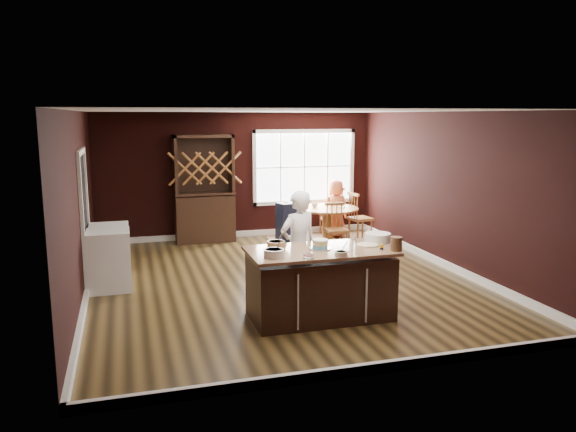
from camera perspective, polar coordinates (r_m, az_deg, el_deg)
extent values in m
plane|color=brown|center=(9.14, -0.69, -6.56)|extent=(7.00, 7.00, 0.00)
plane|color=white|center=(8.75, -0.73, 10.63)|extent=(7.00, 7.00, 0.00)
plane|color=black|center=(12.22, -5.12, 4.13)|extent=(6.00, 0.00, 6.00)
plane|color=black|center=(5.60, 8.93, -3.18)|extent=(6.00, 0.00, 6.00)
plane|color=black|center=(8.55, -20.47, 0.91)|extent=(0.00, 7.00, 7.00)
plane|color=black|center=(10.06, 16.00, 2.47)|extent=(0.00, 7.00, 7.00)
cube|color=black|center=(7.43, 3.27, -7.20)|extent=(1.81, 0.91, 0.83)
cube|color=tan|center=(7.30, 3.31, -3.56)|extent=(1.89, 0.99, 0.04)
cylinder|color=brown|center=(11.77, 3.99, -2.65)|extent=(0.60, 0.60, 0.04)
cylinder|color=brown|center=(11.70, 4.01, -1.05)|extent=(0.21, 0.21, 0.67)
cylinder|color=brown|center=(11.64, 4.04, 0.76)|extent=(1.28, 1.28, 0.04)
imported|color=white|center=(7.98, 1.04, -3.09)|extent=(0.67, 0.54, 1.60)
cylinder|color=silver|center=(6.89, -1.44, -3.80)|extent=(0.25, 0.25, 0.10)
cylinder|color=tan|center=(7.36, -1.22, -2.91)|extent=(0.24, 0.24, 0.09)
cylinder|color=white|center=(6.82, 2.09, -4.15)|extent=(0.15, 0.15, 0.05)
cylinder|color=#F4ECC9|center=(6.97, 5.43, -3.84)|extent=(0.16, 0.16, 0.06)
cylinder|color=silver|center=(7.37, 6.63, -2.75)|extent=(0.07, 0.07, 0.15)
cylinder|color=#F8E0B6|center=(7.57, 8.10, -2.93)|extent=(0.29, 0.29, 0.02)
cylinder|color=white|center=(7.80, 9.09, -2.18)|extent=(0.36, 0.36, 0.12)
cylinder|color=#483124|center=(7.33, 10.95, -2.79)|extent=(0.15, 0.15, 0.18)
cube|color=brown|center=(11.78, 3.99, -2.72)|extent=(2.57, 2.11, 0.01)
imported|color=#DF7447|center=(12.20, 4.85, 0.73)|extent=(0.66, 0.47, 1.27)
cylinder|color=beige|center=(11.66, 5.32, 0.90)|extent=(0.20, 0.20, 0.01)
imported|color=white|center=(11.65, 2.73, 1.14)|extent=(0.15, 0.15, 0.10)
cube|color=black|center=(11.85, -8.51, 2.75)|extent=(1.22, 0.51, 2.24)
cube|color=silver|center=(8.98, -17.70, -4.31)|extent=(0.63, 0.61, 0.92)
cube|color=white|center=(9.61, -17.62, -3.46)|extent=(0.61, 0.59, 0.89)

